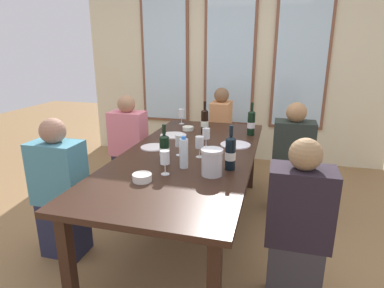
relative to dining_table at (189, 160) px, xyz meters
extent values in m
plane|color=olive|center=(0.00, 0.00, -0.68)|extent=(12.00, 12.00, 0.00)
cube|color=beige|center=(0.00, 2.17, 0.77)|extent=(4.28, 0.06, 2.90)
cube|color=brown|center=(-0.95, 2.12, 0.77)|extent=(0.72, 0.03, 1.88)
cube|color=silver|center=(-0.95, 2.11, 0.77)|extent=(0.64, 0.01, 1.80)
cube|color=brown|center=(0.00, 2.12, 0.77)|extent=(0.72, 0.03, 1.88)
cube|color=silver|center=(0.00, 2.11, 0.77)|extent=(0.64, 0.01, 1.80)
cube|color=brown|center=(0.95, 2.12, 0.77)|extent=(0.72, 0.03, 1.88)
cube|color=silver|center=(0.95, 2.11, 0.77)|extent=(0.64, 0.01, 1.80)
cube|color=#321D13|center=(0.00, 0.00, 0.04)|extent=(1.08, 2.39, 0.04)
cube|color=#321D13|center=(-0.44, -1.10, -0.33)|extent=(0.07, 0.07, 0.70)
cube|color=#321D13|center=(-0.44, 1.10, -0.33)|extent=(0.07, 0.07, 0.70)
cube|color=#321D13|center=(0.44, 1.10, -0.33)|extent=(0.07, 0.07, 0.70)
cylinder|color=white|center=(0.35, 0.33, 0.07)|extent=(0.27, 0.27, 0.01)
cylinder|color=white|center=(-0.30, 0.50, 0.07)|extent=(0.26, 0.26, 0.01)
cylinder|color=white|center=(-0.34, 0.07, 0.07)|extent=(0.23, 0.23, 0.01)
cylinder|color=silver|center=(0.29, -0.43, 0.15)|extent=(0.14, 0.14, 0.17)
cylinder|color=silver|center=(0.29, -0.43, 0.24)|extent=(0.16, 0.16, 0.02)
cylinder|color=black|center=(-0.12, -0.27, 0.17)|extent=(0.08, 0.07, 0.20)
cone|color=black|center=(-0.12, -0.27, 0.28)|extent=(0.08, 0.07, 0.02)
cylinder|color=black|center=(-0.12, -0.27, 0.33)|extent=(0.03, 0.03, 0.08)
cylinder|color=#E4EFCE|center=(-0.12, -0.27, 0.15)|extent=(0.08, 0.08, 0.06)
cylinder|color=black|center=(0.39, -0.28, 0.18)|extent=(0.07, 0.07, 0.23)
cone|color=black|center=(0.39, -0.28, 0.31)|extent=(0.07, 0.07, 0.02)
cylinder|color=black|center=(0.39, -0.28, 0.36)|extent=(0.03, 0.03, 0.08)
cylinder|color=silver|center=(0.39, -0.28, 0.17)|extent=(0.08, 0.08, 0.06)
cylinder|color=black|center=(0.45, 0.73, 0.18)|extent=(0.07, 0.07, 0.23)
cone|color=black|center=(0.45, 0.73, 0.31)|extent=(0.07, 0.07, 0.02)
cylinder|color=black|center=(0.45, 0.73, 0.36)|extent=(0.03, 0.03, 0.08)
cylinder|color=white|center=(0.45, 0.73, 0.17)|extent=(0.08, 0.08, 0.06)
cylinder|color=black|center=(-0.01, 0.66, 0.18)|extent=(0.07, 0.07, 0.24)
cone|color=black|center=(-0.01, 0.66, 0.31)|extent=(0.07, 0.07, 0.02)
cylinder|color=black|center=(-0.01, 0.66, 0.36)|extent=(0.03, 0.03, 0.08)
cylinder|color=white|center=(-0.01, 0.66, 0.17)|extent=(0.08, 0.08, 0.06)
cylinder|color=white|center=(-0.22, 0.75, 0.08)|extent=(0.12, 0.12, 0.04)
cylinder|color=white|center=(-0.14, -0.65, 0.09)|extent=(0.13, 0.13, 0.05)
cylinder|color=white|center=(0.06, -0.33, 0.17)|extent=(0.06, 0.06, 0.22)
cylinder|color=blue|center=(0.06, -0.33, 0.29)|extent=(0.04, 0.04, 0.02)
cylinder|color=white|center=(-0.07, 0.98, 0.07)|extent=(0.06, 0.06, 0.00)
cylinder|color=white|center=(-0.07, 0.98, 0.10)|extent=(0.01, 0.01, 0.07)
cylinder|color=white|center=(-0.07, 0.98, 0.19)|extent=(0.07, 0.07, 0.09)
cylinder|color=white|center=(0.10, 0.20, 0.07)|extent=(0.06, 0.06, 0.00)
cylinder|color=white|center=(0.10, 0.20, 0.10)|extent=(0.01, 0.01, 0.07)
cylinder|color=white|center=(0.10, 0.20, 0.19)|extent=(0.07, 0.07, 0.09)
cylinder|color=white|center=(-0.03, -0.50, 0.07)|extent=(0.06, 0.06, 0.00)
cylinder|color=white|center=(-0.03, -0.50, 0.10)|extent=(0.01, 0.01, 0.07)
cylinder|color=white|center=(-0.03, -0.50, 0.19)|extent=(0.07, 0.07, 0.09)
cylinder|color=beige|center=(-0.03, -0.50, 0.15)|extent=(0.06, 0.06, 0.02)
cylinder|color=white|center=(-0.37, 1.02, 0.07)|extent=(0.06, 0.06, 0.00)
cylinder|color=white|center=(-0.37, 1.02, 0.10)|extent=(0.01, 0.01, 0.07)
cylinder|color=white|center=(-0.37, 1.02, 0.19)|extent=(0.07, 0.07, 0.09)
cylinder|color=white|center=(-0.06, -0.07, 0.07)|extent=(0.06, 0.06, 0.00)
cylinder|color=white|center=(-0.06, -0.07, 0.10)|extent=(0.01, 0.01, 0.07)
cylinder|color=white|center=(-0.06, -0.07, 0.19)|extent=(0.07, 0.07, 0.09)
cylinder|color=beige|center=(-0.06, -0.07, 0.16)|extent=(0.06, 0.06, 0.02)
cylinder|color=white|center=(0.11, -0.07, 0.07)|extent=(0.06, 0.06, 0.00)
cylinder|color=white|center=(0.11, -0.07, 0.10)|extent=(0.01, 0.01, 0.07)
cylinder|color=white|center=(0.11, -0.07, 0.19)|extent=(0.07, 0.07, 0.09)
cylinder|color=beige|center=(0.11, -0.07, 0.16)|extent=(0.06, 0.06, 0.03)
cube|color=#25273F|center=(-0.87, -0.56, -0.45)|extent=(0.32, 0.24, 0.45)
cube|color=teal|center=(-0.87, -0.56, 0.01)|extent=(0.38, 0.24, 0.48)
sphere|color=#996D56|center=(-0.87, -0.56, 0.34)|extent=(0.19, 0.19, 0.19)
cube|color=#363337|center=(0.87, -0.65, -0.45)|extent=(0.32, 0.24, 0.45)
cube|color=black|center=(0.87, -0.65, 0.01)|extent=(0.38, 0.24, 0.48)
sphere|color=#96734C|center=(0.87, -0.65, 0.34)|extent=(0.19, 0.19, 0.19)
cube|color=#2D2535|center=(-0.87, 0.63, -0.45)|extent=(0.32, 0.24, 0.45)
cube|color=pink|center=(-0.87, 0.63, 0.01)|extent=(0.38, 0.24, 0.48)
sphere|color=#A27554|center=(-0.87, 0.63, 0.34)|extent=(0.19, 0.19, 0.19)
cube|color=#352930|center=(0.87, 0.62, -0.45)|extent=(0.32, 0.24, 0.45)
cube|color=#262D27|center=(0.87, 0.62, 0.01)|extent=(0.38, 0.24, 0.48)
sphere|color=#A1734A|center=(0.87, 0.62, 0.34)|extent=(0.19, 0.19, 0.19)
cube|color=#382839|center=(0.00, 1.55, -0.45)|extent=(0.24, 0.32, 0.45)
cube|color=tan|center=(0.00, 1.55, 0.01)|extent=(0.24, 0.38, 0.48)
sphere|color=brown|center=(0.00, 1.55, 0.34)|extent=(0.19, 0.19, 0.19)
camera|label=1|loc=(0.70, -2.49, 0.92)|focal=30.16mm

